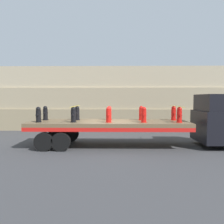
{
  "coord_description": "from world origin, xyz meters",
  "views": [
    {
      "loc": [
        0.38,
        -11.8,
        2.64
      ],
      "look_at": [
        0.17,
        0.0,
        1.87
      ],
      "focal_mm": 35.0,
      "sensor_mm": 36.0,
      "label": 1
    }
  ],
  "objects_px": {
    "fire_hydrant_black_far_1": "(77,113)",
    "fire_hydrant_red_near_3": "(144,115)",
    "fire_hydrant_black_far_0": "(45,113)",
    "fire_hydrant_red_far_4": "(174,113)",
    "fire_hydrant_black_near_1": "(73,115)",
    "fire_hydrant_red_far_3": "(141,113)",
    "flatbed_trailer": "(99,126)",
    "truck_cab": "(223,121)",
    "fire_hydrant_red_far_2": "(109,113)",
    "fire_hydrant_black_near_0": "(38,115)",
    "fire_hydrant_red_near_4": "(179,115)",
    "fire_hydrant_red_near_2": "(108,115)"
  },
  "relations": [
    {
      "from": "fire_hydrant_red_far_2",
      "to": "fire_hydrant_red_far_4",
      "type": "relative_size",
      "value": 1.0
    },
    {
      "from": "fire_hydrant_black_far_0",
      "to": "fire_hydrant_black_near_1",
      "type": "distance_m",
      "value": 2.14
    },
    {
      "from": "truck_cab",
      "to": "fire_hydrant_black_far_1",
      "type": "relative_size",
      "value": 3.51
    },
    {
      "from": "fire_hydrant_black_near_0",
      "to": "fire_hydrant_red_far_4",
      "type": "bearing_deg",
      "value": 8.78
    },
    {
      "from": "fire_hydrant_black_far_0",
      "to": "fire_hydrant_red_far_4",
      "type": "relative_size",
      "value": 1.0
    },
    {
      "from": "fire_hydrant_red_far_3",
      "to": "fire_hydrant_red_far_4",
      "type": "height_order",
      "value": "same"
    },
    {
      "from": "fire_hydrant_black_near_1",
      "to": "flatbed_trailer",
      "type": "bearing_deg",
      "value": 23.43
    },
    {
      "from": "truck_cab",
      "to": "fire_hydrant_black_far_1",
      "type": "height_order",
      "value": "truck_cab"
    },
    {
      "from": "fire_hydrant_black_near_0",
      "to": "fire_hydrant_red_far_4",
      "type": "xyz_separation_m",
      "value": [
        7.3,
        1.13,
        0.0
      ]
    },
    {
      "from": "fire_hydrant_red_far_3",
      "to": "fire_hydrant_red_near_3",
      "type": "bearing_deg",
      "value": -90.0
    },
    {
      "from": "fire_hydrant_black_near_0",
      "to": "fire_hydrant_black_near_1",
      "type": "bearing_deg",
      "value": 0.0
    },
    {
      "from": "fire_hydrant_red_far_3",
      "to": "fire_hydrant_black_far_1",
      "type": "bearing_deg",
      "value": 180.0
    },
    {
      "from": "fire_hydrant_red_far_4",
      "to": "truck_cab",
      "type": "bearing_deg",
      "value": -12.74
    },
    {
      "from": "flatbed_trailer",
      "to": "fire_hydrant_black_far_0",
      "type": "bearing_deg",
      "value": 169.77
    },
    {
      "from": "fire_hydrant_black_far_0",
      "to": "fire_hydrant_red_near_2",
      "type": "bearing_deg",
      "value": -17.17
    },
    {
      "from": "fire_hydrant_red_near_3",
      "to": "fire_hydrant_red_near_2",
      "type": "bearing_deg",
      "value": 180.0
    },
    {
      "from": "fire_hydrant_black_far_0",
      "to": "fire_hydrant_red_near_4",
      "type": "bearing_deg",
      "value": -8.78
    },
    {
      "from": "fire_hydrant_black_near_1",
      "to": "fire_hydrant_red_far_3",
      "type": "xyz_separation_m",
      "value": [
        3.65,
        1.13,
        0.0
      ]
    },
    {
      "from": "fire_hydrant_black_near_0",
      "to": "fire_hydrant_red_far_4",
      "type": "distance_m",
      "value": 7.38
    },
    {
      "from": "fire_hydrant_black_far_1",
      "to": "fire_hydrant_red_far_2",
      "type": "height_order",
      "value": "same"
    },
    {
      "from": "fire_hydrant_red_near_4",
      "to": "fire_hydrant_black_far_1",
      "type": "bearing_deg",
      "value": 168.36
    },
    {
      "from": "fire_hydrant_red_near_4",
      "to": "fire_hydrant_black_far_0",
      "type": "bearing_deg",
      "value": 171.22
    },
    {
      "from": "flatbed_trailer",
      "to": "fire_hydrant_red_far_3",
      "type": "xyz_separation_m",
      "value": [
        2.35,
        0.56,
        0.65
      ]
    },
    {
      "from": "truck_cab",
      "to": "fire_hydrant_black_near_0",
      "type": "height_order",
      "value": "truck_cab"
    },
    {
      "from": "fire_hydrant_black_near_1",
      "to": "fire_hydrant_black_far_1",
      "type": "xyz_separation_m",
      "value": [
        0.0,
        1.13,
        0.0
      ]
    },
    {
      "from": "fire_hydrant_red_far_2",
      "to": "fire_hydrant_red_far_4",
      "type": "xyz_separation_m",
      "value": [
        3.65,
        0.0,
        0.0
      ]
    },
    {
      "from": "fire_hydrant_red_near_2",
      "to": "fire_hydrant_red_far_2",
      "type": "distance_m",
      "value": 1.13
    },
    {
      "from": "fire_hydrant_red_far_2",
      "to": "fire_hydrant_red_near_3",
      "type": "relative_size",
      "value": 1.0
    },
    {
      "from": "fire_hydrant_red_near_3",
      "to": "fire_hydrant_red_far_4",
      "type": "height_order",
      "value": "same"
    },
    {
      "from": "fire_hydrant_red_far_3",
      "to": "fire_hydrant_red_far_4",
      "type": "distance_m",
      "value": 1.82
    },
    {
      "from": "truck_cab",
      "to": "fire_hydrant_black_near_0",
      "type": "relative_size",
      "value": 3.51
    },
    {
      "from": "fire_hydrant_red_far_2",
      "to": "fire_hydrant_red_far_4",
      "type": "distance_m",
      "value": 3.65
    },
    {
      "from": "truck_cab",
      "to": "fire_hydrant_red_far_2",
      "type": "bearing_deg",
      "value": 174.76
    },
    {
      "from": "fire_hydrant_black_near_1",
      "to": "fire_hydrant_red_far_4",
      "type": "relative_size",
      "value": 1.0
    },
    {
      "from": "fire_hydrant_black_far_1",
      "to": "fire_hydrant_red_near_3",
      "type": "height_order",
      "value": "same"
    },
    {
      "from": "fire_hydrant_black_far_1",
      "to": "fire_hydrant_red_far_4",
      "type": "bearing_deg",
      "value": 0.0
    },
    {
      "from": "fire_hydrant_black_near_0",
      "to": "fire_hydrant_red_near_2",
      "type": "xyz_separation_m",
      "value": [
        3.65,
        0.0,
        0.0
      ]
    },
    {
      "from": "fire_hydrant_black_near_1",
      "to": "fire_hydrant_red_far_3",
      "type": "relative_size",
      "value": 1.0
    },
    {
      "from": "fire_hydrant_black_near_0",
      "to": "fire_hydrant_red_near_4",
      "type": "relative_size",
      "value": 1.0
    },
    {
      "from": "fire_hydrant_black_far_0",
      "to": "fire_hydrant_red_far_3",
      "type": "bearing_deg",
      "value": 0.0
    },
    {
      "from": "fire_hydrant_red_far_2",
      "to": "fire_hydrant_red_near_4",
      "type": "distance_m",
      "value": 3.82
    },
    {
      "from": "truck_cab",
      "to": "fire_hydrant_red_far_2",
      "type": "relative_size",
      "value": 3.51
    },
    {
      "from": "truck_cab",
      "to": "fire_hydrant_black_far_0",
      "type": "bearing_deg",
      "value": 176.71
    },
    {
      "from": "fire_hydrant_red_far_4",
      "to": "flatbed_trailer",
      "type": "bearing_deg",
      "value": -172.31
    },
    {
      "from": "fire_hydrant_red_far_3",
      "to": "fire_hydrant_black_far_0",
      "type": "bearing_deg",
      "value": 180.0
    },
    {
      "from": "fire_hydrant_black_far_0",
      "to": "fire_hydrant_red_far_4",
      "type": "height_order",
      "value": "same"
    },
    {
      "from": "fire_hydrant_red_near_3",
      "to": "fire_hydrant_black_near_0",
      "type": "bearing_deg",
      "value": 180.0
    },
    {
      "from": "fire_hydrant_red_far_2",
      "to": "fire_hydrant_red_far_4",
      "type": "height_order",
      "value": "same"
    },
    {
      "from": "truck_cab",
      "to": "fire_hydrant_black_near_1",
      "type": "relative_size",
      "value": 3.51
    },
    {
      "from": "flatbed_trailer",
      "to": "fire_hydrant_red_near_2",
      "type": "bearing_deg",
      "value": -47.09
    }
  ]
}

